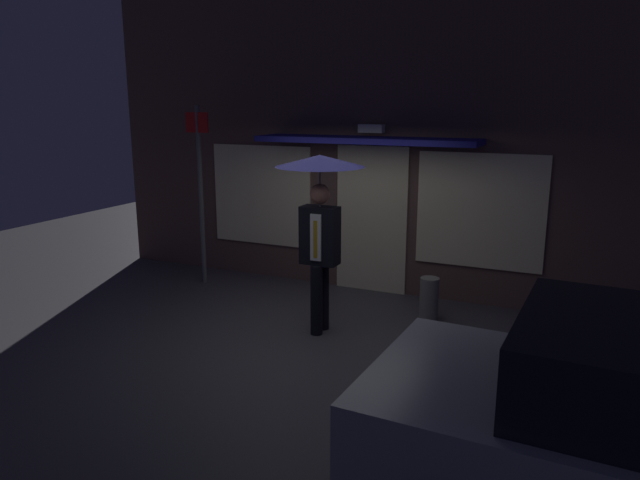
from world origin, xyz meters
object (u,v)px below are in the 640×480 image
sidewalk_bollard (429,299)px  sidewalk_bollard_2 (566,331)px  person_with_umbrella (320,202)px  street_sign_post (200,186)px

sidewalk_bollard → sidewalk_bollard_2: bearing=-12.7°
person_with_umbrella → street_sign_post: size_ratio=0.80×
person_with_umbrella → sidewalk_bollard_2: (2.83, 0.57, -1.38)m
sidewalk_bollard → sidewalk_bollard_2: size_ratio=1.09×
person_with_umbrella → sidewalk_bollard: 2.01m
sidewalk_bollard → sidewalk_bollard_2: 1.74m
person_with_umbrella → sidewalk_bollard: person_with_umbrella is taller
sidewalk_bollard_2 → sidewalk_bollard: bearing=167.3°
sidewalk_bollard_2 → person_with_umbrella: bearing=-168.6°
street_sign_post → sidewalk_bollard: street_sign_post is taller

